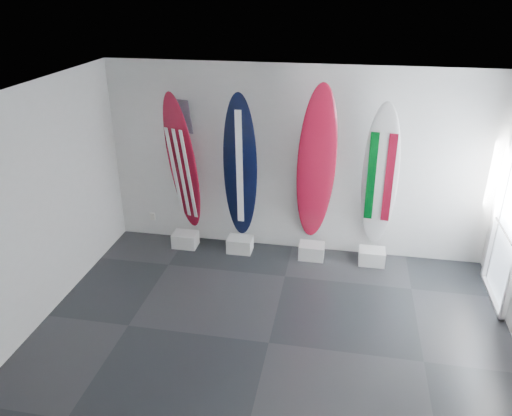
% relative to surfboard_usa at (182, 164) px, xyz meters
% --- Properties ---
extents(floor, '(6.00, 6.00, 0.00)m').
position_rel_surfboard_usa_xyz_m(floor, '(1.77, -2.28, -1.43)').
color(floor, black).
rests_on(floor, ground).
extents(ceiling, '(6.00, 6.00, 0.00)m').
position_rel_surfboard_usa_xyz_m(ceiling, '(1.77, -2.28, 1.57)').
color(ceiling, white).
rests_on(ceiling, wall_back).
extents(wall_back, '(6.00, 0.00, 6.00)m').
position_rel_surfboard_usa_xyz_m(wall_back, '(1.77, 0.22, 0.07)').
color(wall_back, silver).
rests_on(wall_back, ground).
extents(wall_front, '(6.00, 0.00, 6.00)m').
position_rel_surfboard_usa_xyz_m(wall_front, '(1.77, -4.78, 0.07)').
color(wall_front, silver).
rests_on(wall_front, ground).
extents(wall_left, '(0.00, 5.00, 5.00)m').
position_rel_surfboard_usa_xyz_m(wall_left, '(-1.23, -2.28, 0.07)').
color(wall_left, silver).
rests_on(wall_left, ground).
extents(display_block_usa, '(0.40, 0.30, 0.24)m').
position_rel_surfboard_usa_xyz_m(display_block_usa, '(0.00, -0.10, -1.31)').
color(display_block_usa, silver).
rests_on(display_block_usa, floor).
extents(surfboard_usa, '(0.68, 0.65, 2.39)m').
position_rel_surfboard_usa_xyz_m(surfboard_usa, '(0.00, 0.00, 0.00)').
color(surfboard_usa, maroon).
rests_on(surfboard_usa, display_block_usa).
extents(display_block_navy, '(0.40, 0.30, 0.24)m').
position_rel_surfboard_usa_xyz_m(display_block_navy, '(0.94, -0.10, -1.31)').
color(display_block_navy, silver).
rests_on(display_block_navy, floor).
extents(surfboard_navy, '(0.54, 0.22, 2.38)m').
position_rel_surfboard_usa_xyz_m(surfboard_navy, '(0.94, 0.00, 0.00)').
color(surfboard_navy, black).
rests_on(surfboard_navy, display_block_navy).
extents(display_block_swiss, '(0.40, 0.30, 0.24)m').
position_rel_surfboard_usa_xyz_m(display_block_swiss, '(2.12, -0.10, -1.31)').
color(display_block_swiss, silver).
rests_on(display_block_swiss, floor).
extents(surfboard_swiss, '(0.69, 0.63, 2.60)m').
position_rel_surfboard_usa_xyz_m(surfboard_swiss, '(2.12, 0.00, 0.11)').
color(surfboard_swiss, maroon).
rests_on(surfboard_swiss, display_block_swiss).
extents(display_block_italy, '(0.40, 0.30, 0.24)m').
position_rel_surfboard_usa_xyz_m(display_block_italy, '(3.06, -0.10, -1.31)').
color(display_block_italy, silver).
rests_on(display_block_italy, floor).
extents(surfboard_italy, '(0.58, 0.44, 2.36)m').
position_rel_surfboard_usa_xyz_m(surfboard_italy, '(3.06, 0.00, -0.01)').
color(surfboard_italy, white).
rests_on(surfboard_italy, display_block_italy).
extents(wall_outlet, '(0.09, 0.02, 0.13)m').
position_rel_surfboard_usa_xyz_m(wall_outlet, '(-0.68, 0.20, -1.08)').
color(wall_outlet, silver).
rests_on(wall_outlet, wall_back).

